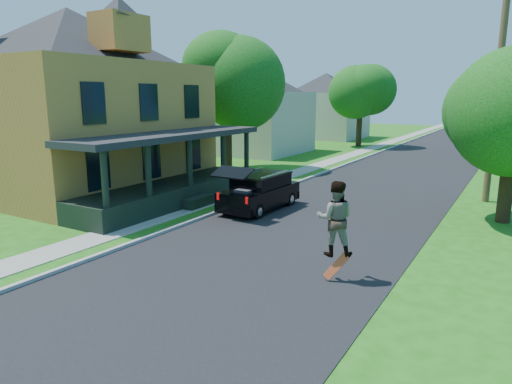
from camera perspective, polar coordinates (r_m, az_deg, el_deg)
The scene contains 14 objects.
ground at distance 12.14m, azimuth -4.33°, elevation -10.76°, with size 140.00×140.00×0.00m, color #1B5C12.
street at distance 30.22m, azimuth 17.93°, elevation 2.43°, with size 8.00×120.00×0.02m, color black.
curb at distance 31.34m, azimuth 10.70°, elevation 3.13°, with size 0.15×120.00×0.12m, color #9A9A95.
sidewalk at distance 31.89m, azimuth 8.08°, elevation 3.37°, with size 1.30×120.00×0.03m, color gray.
front_walk at distance 22.50m, azimuth -15.51°, elevation -0.52°, with size 6.50×1.20×0.03m, color gray.
main_house at distance 24.51m, azimuth -21.67°, elevation 11.68°, with size 15.56×15.56×10.10m.
neighbor_house_mid at distance 38.70m, azimuth -0.43°, elevation 11.20°, with size 12.78×12.78×8.30m.
neighbor_house_far at distance 53.05m, azimuth 8.70°, elevation 11.25°, with size 12.78×12.78×8.30m.
black_suv at distance 18.97m, azimuth 0.46°, elevation 0.05°, with size 1.80×4.39×2.02m.
skateboarder at distance 11.76m, azimuth 9.88°, elevation -3.28°, with size 1.15×1.03×1.95m.
skateboard at distance 11.93m, azimuth 9.98°, elevation -9.25°, with size 0.63×0.26×0.75m.
tree_left_mid at distance 29.65m, azimuth -3.74°, elevation 14.93°, with size 6.71×6.99×9.18m.
tree_left_far at distance 44.31m, azimuth 12.95°, elevation 12.26°, with size 5.61×5.69×7.81m.
utility_pole_near at distance 22.63m, azimuth 28.10°, elevation 13.14°, with size 1.73×0.67×11.06m.
Camera 1 is at (6.47, -9.15, 4.67)m, focal length 32.00 mm.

